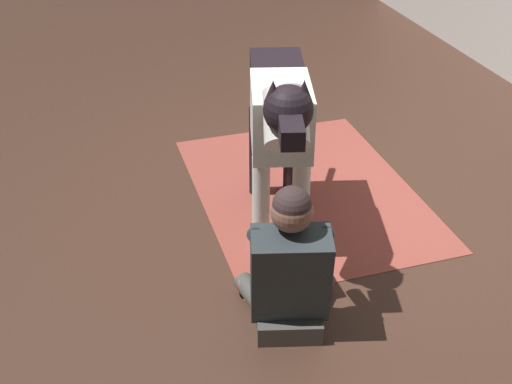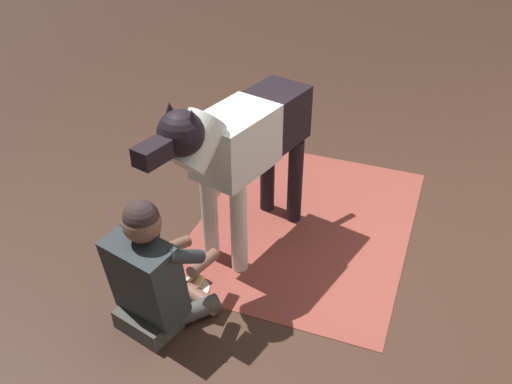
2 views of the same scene
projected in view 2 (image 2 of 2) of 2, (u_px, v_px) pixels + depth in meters
ground_plane at (319, 243)px, 3.90m from camera, size 14.77×14.77×0.00m
area_rug at (305, 224)px, 4.08m from camera, size 1.97×1.48×0.01m
person_sitting_on_floor at (152, 274)px, 3.11m from camera, size 0.68×0.58×0.86m
large_dog at (242, 143)px, 3.43m from camera, size 1.55×0.57×1.26m
hot_dog_on_plate at (192, 286)px, 3.50m from camera, size 0.21×0.21×0.06m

